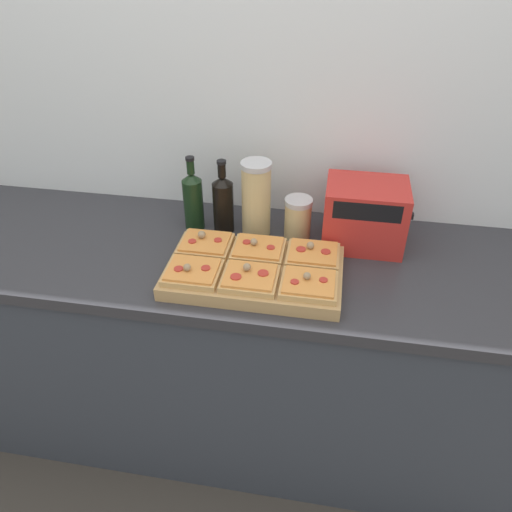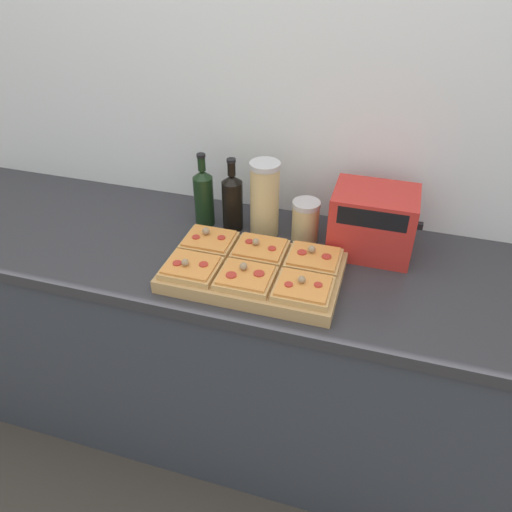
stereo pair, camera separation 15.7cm
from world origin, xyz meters
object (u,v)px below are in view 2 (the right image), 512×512
object	(u,v)px
cutting_board	(253,272)
wine_bottle	(232,201)
olive_oil_bottle	(204,196)
grain_jar_short	(305,221)
toaster_oven	(373,222)
grain_jar_tall	(265,199)

from	to	relation	value
cutting_board	wine_bottle	xyz separation A→B (m)	(-0.16, 0.26, 0.09)
olive_oil_bottle	wine_bottle	size ratio (longest dim) A/B	1.01
grain_jar_short	olive_oil_bottle	bearing A→B (deg)	-180.00
cutting_board	wine_bottle	distance (m)	0.32
cutting_board	toaster_oven	bearing A→B (deg)	38.49
grain_jar_tall	grain_jar_short	xyz separation A→B (m)	(0.15, -0.00, -0.06)
cutting_board	toaster_oven	world-z (taller)	toaster_oven
olive_oil_bottle	grain_jar_short	distance (m)	0.38
olive_oil_bottle	wine_bottle	bearing A→B (deg)	0.00
cutting_board	wine_bottle	world-z (taller)	wine_bottle
wine_bottle	toaster_oven	bearing A→B (deg)	-0.10
wine_bottle	grain_jar_short	distance (m)	0.27
cutting_board	grain_jar_tall	bearing A→B (deg)	98.55
grain_jar_tall	toaster_oven	size ratio (longest dim) A/B	0.93
grain_jar_tall	wine_bottle	bearing A→B (deg)	180.00
olive_oil_bottle	grain_jar_short	size ratio (longest dim) A/B	1.84
grain_jar_short	toaster_oven	world-z (taller)	toaster_oven
olive_oil_bottle	grain_jar_short	xyz separation A→B (m)	(0.37, 0.00, -0.04)
wine_bottle	grain_jar_short	size ratio (longest dim) A/B	1.81
olive_oil_bottle	toaster_oven	distance (m)	0.60
olive_oil_bottle	grain_jar_short	bearing A→B (deg)	0.00
wine_bottle	grain_jar_tall	bearing A→B (deg)	0.00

